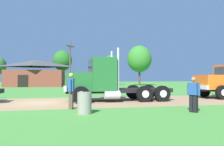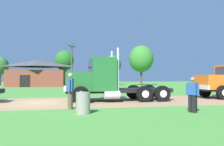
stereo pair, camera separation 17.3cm
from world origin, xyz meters
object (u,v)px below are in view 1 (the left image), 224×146
at_px(visitor_walking_mid, 194,93).
at_px(steel_barrel, 84,103).
at_px(utility_pole_far, 70,64).
at_px(truck_foreground_white, 103,82).
at_px(visitor_standing_near, 71,89).
at_px(shed_building, 36,74).

xyz_separation_m(visitor_walking_mid, steel_barrel, (-4.89, 0.64, -0.39)).
bearing_deg(steel_barrel, utility_pole_far, 89.65).
xyz_separation_m(visitor_walking_mid, utility_pole_far, (-4.71, 30.60, 3.30)).
relative_size(truck_foreground_white, steel_barrel, 7.91).
height_order(truck_foreground_white, visitor_standing_near, truck_foreground_white).
bearing_deg(utility_pole_far, visitor_walking_mid, -81.25).
distance_m(truck_foreground_white, steel_barrel, 5.48).
xyz_separation_m(steel_barrel, shed_building, (-6.19, 35.63, 2.06)).
height_order(visitor_standing_near, visitor_walking_mid, visitor_standing_near).
relative_size(visitor_walking_mid, utility_pole_far, 0.20).
relative_size(steel_barrel, utility_pole_far, 0.12).
bearing_deg(visitor_standing_near, truck_foreground_white, 57.76).
distance_m(visitor_standing_near, steel_barrel, 1.80).
bearing_deg(shed_building, visitor_walking_mid, -73.01).
bearing_deg(steel_barrel, visitor_standing_near, 107.67).
bearing_deg(utility_pole_far, visitor_standing_near, -91.42).
bearing_deg(steel_barrel, truck_foreground_white, 71.81).
bearing_deg(shed_building, steel_barrel, -80.14).
xyz_separation_m(visitor_standing_near, utility_pole_far, (0.70, 28.33, 3.17)).
distance_m(shed_building, utility_pole_far, 8.68).
bearing_deg(truck_foreground_white, shed_building, 104.49).
bearing_deg(utility_pole_far, steel_barrel, -90.35).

